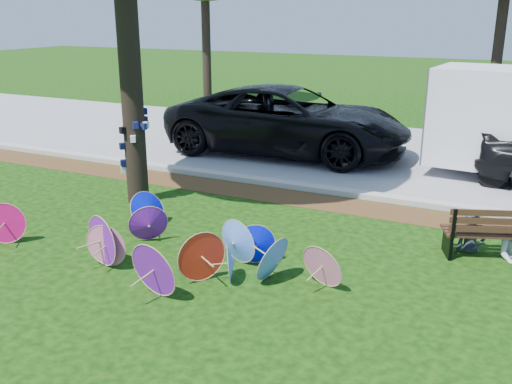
% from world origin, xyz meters
% --- Properties ---
extents(ground, '(90.00, 90.00, 0.00)m').
position_xyz_m(ground, '(0.00, 0.00, 0.00)').
color(ground, black).
rests_on(ground, ground).
extents(mulch_strip, '(90.00, 1.00, 0.01)m').
position_xyz_m(mulch_strip, '(0.00, 4.50, 0.01)').
color(mulch_strip, '#472D16').
rests_on(mulch_strip, ground).
extents(curb, '(90.00, 0.30, 0.12)m').
position_xyz_m(curb, '(0.00, 5.20, 0.06)').
color(curb, '#B7B5AD').
rests_on(curb, ground).
extents(street, '(90.00, 8.00, 0.01)m').
position_xyz_m(street, '(0.00, 9.35, 0.01)').
color(street, gray).
rests_on(street, ground).
extents(parasol_pile, '(6.21, 2.78, 0.84)m').
position_xyz_m(parasol_pile, '(-0.26, 0.55, 0.37)').
color(parasol_pile, red).
rests_on(parasol_pile, ground).
extents(black_van, '(6.80, 3.37, 1.86)m').
position_xyz_m(black_van, '(-1.49, 8.18, 0.93)').
color(black_van, black).
rests_on(black_van, ground).
extents(cargo_trailer, '(3.41, 2.32, 2.88)m').
position_xyz_m(cargo_trailer, '(4.03, 8.19, 1.44)').
color(cargo_trailer, white).
rests_on(cargo_trailer, ground).
extents(park_bench, '(1.78, 1.18, 0.87)m').
position_xyz_m(park_bench, '(4.25, 3.15, 0.43)').
color(park_bench, black).
rests_on(park_bench, ground).
extents(person_left, '(0.57, 0.47, 1.33)m').
position_xyz_m(person_left, '(3.90, 3.20, 0.66)').
color(person_left, '#343847').
rests_on(person_left, ground).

